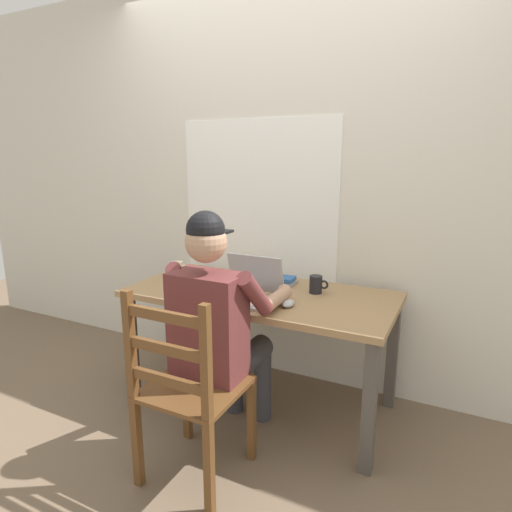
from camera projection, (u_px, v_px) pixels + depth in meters
ground_plane at (260, 401)px, 2.62m from camera, size 8.00×8.00×0.00m
back_wall at (290, 183)px, 2.72m from camera, size 6.00×0.08×2.60m
desk at (260, 306)px, 2.48m from camera, size 1.52×0.73×0.70m
seated_person at (220, 322)px, 2.09m from camera, size 0.50×0.60×1.23m
wooden_chair at (188, 390)px, 1.90m from camera, size 0.42×0.42×0.93m
laptop at (248, 289)px, 2.33m from camera, size 0.33×0.29×0.23m
computer_mouse at (288, 303)px, 2.21m from camera, size 0.06×0.10×0.03m
coffee_mug_white at (178, 269)px, 2.79m from camera, size 0.11×0.07×0.09m
coffee_mug_dark at (316, 284)px, 2.43m from camera, size 0.11×0.07×0.10m
book_stack_main at (280, 280)px, 2.61m from camera, size 0.20×0.12×0.05m
paper_pile_near_laptop at (248, 301)px, 2.29m from camera, size 0.29×0.25×0.01m
landscape_photo_print at (200, 284)px, 2.61m from camera, size 0.15×0.12×0.00m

